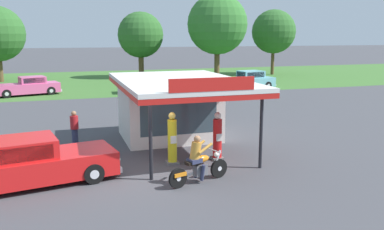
% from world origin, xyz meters
% --- Properties ---
extents(ground_plane, '(300.00, 300.00, 0.00)m').
position_xyz_m(ground_plane, '(0.00, 0.00, 0.00)').
color(ground_plane, '#424247').
extents(grass_verge_strip, '(120.00, 24.00, 0.01)m').
position_xyz_m(grass_verge_strip, '(0.00, 30.00, 0.00)').
color(grass_verge_strip, '#3D6B2D').
rests_on(grass_verge_strip, ground).
extents(service_station_kiosk, '(4.88, 7.73, 3.35)m').
position_xyz_m(service_station_kiosk, '(1.95, 4.15, 1.70)').
color(service_station_kiosk, silver).
rests_on(service_station_kiosk, ground).
extents(gas_pump_nearside, '(0.44, 0.44, 1.95)m').
position_xyz_m(gas_pump_nearside, '(1.06, 0.72, 0.89)').
color(gas_pump_nearside, slate).
rests_on(gas_pump_nearside, ground).
extents(gas_pump_offside, '(0.44, 0.44, 1.85)m').
position_xyz_m(gas_pump_offside, '(2.84, 0.72, 0.84)').
color(gas_pump_offside, slate).
rests_on(gas_pump_offside, ground).
extents(motorcycle_with_rider, '(2.20, 0.92, 1.58)m').
position_xyz_m(motorcycle_with_rider, '(1.34, -1.44, 0.65)').
color(motorcycle_with_rider, black).
rests_on(motorcycle_with_rider, ground).
extents(featured_classic_sedan, '(5.80, 2.85, 1.53)m').
position_xyz_m(featured_classic_sedan, '(-3.91, 0.05, 0.70)').
color(featured_classic_sedan, red).
rests_on(featured_classic_sedan, ground).
extents(parked_car_back_row_centre, '(5.29, 2.43, 1.60)m').
position_xyz_m(parked_car_back_row_centre, '(13.02, 19.48, 0.72)').
color(parked_car_back_row_centre, '#7AC6D1').
rests_on(parked_car_back_row_centre, ground).
extents(parked_car_second_row_spare, '(5.57, 2.21, 1.58)m').
position_xyz_m(parked_car_second_row_spare, '(4.72, 19.83, 0.71)').
color(parked_car_second_row_spare, '#2D844C').
rests_on(parked_car_second_row_spare, ground).
extents(parked_car_back_row_centre_left, '(5.28, 2.95, 1.47)m').
position_xyz_m(parked_car_back_row_centre_left, '(-5.28, 21.29, 0.67)').
color(parked_car_back_row_centre_left, '#E55993').
rests_on(parked_car_back_row_centre_left, ground).
extents(bystander_standing_back_lot, '(0.34, 0.34, 1.56)m').
position_xyz_m(bystander_standing_back_lot, '(-2.28, 4.25, 0.82)').
color(bystander_standing_back_lot, '#2D3351').
rests_on(bystander_standing_back_lot, ground).
extents(bystander_leaning_by_kiosk, '(0.34, 0.34, 1.50)m').
position_xyz_m(bystander_leaning_by_kiosk, '(7.11, 11.04, 0.78)').
color(bystander_leaning_by_kiosk, '#2D3351').
rests_on(bystander_leaning_by_kiosk, ground).
extents(bystander_strolling_foreground, '(0.34, 0.34, 1.51)m').
position_xyz_m(bystander_strolling_foreground, '(5.05, 11.05, 0.79)').
color(bystander_strolling_foreground, '#2D3351').
rests_on(bystander_strolling_foreground, ground).
extents(tree_oak_right, '(6.48, 6.48, 9.10)m').
position_xyz_m(tree_oak_right, '(13.64, 28.59, 5.84)').
color(tree_oak_right, brown).
rests_on(tree_oak_right, ground).
extents(tree_oak_left, '(5.20, 5.20, 7.72)m').
position_xyz_m(tree_oak_left, '(21.77, 30.99, 5.01)').
color(tree_oak_left, brown).
rests_on(tree_oak_left, ground).
extents(tree_oak_centre, '(5.05, 5.05, 7.26)m').
position_xyz_m(tree_oak_centre, '(5.89, 32.01, 4.61)').
color(tree_oak_centre, brown).
rests_on(tree_oak_centre, ground).
extents(spare_tire_stack, '(0.60, 0.60, 0.36)m').
position_xyz_m(spare_tire_stack, '(-1.41, 2.92, 0.18)').
color(spare_tire_stack, black).
rests_on(spare_tire_stack, ground).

